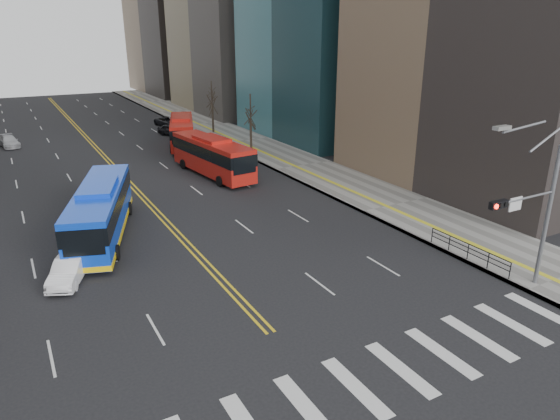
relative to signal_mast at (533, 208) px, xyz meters
name	(u,v)px	position (x,y,z in m)	size (l,w,h in m)	color
ground	(331,397)	(-13.77, -2.00, -4.86)	(220.00, 220.00, 0.00)	black
sidewalk_right	(245,141)	(3.73, 43.00, -4.78)	(7.00, 130.00, 0.15)	slate
crosswalk	(331,397)	(-13.77, -2.00, -4.85)	(26.70, 4.00, 0.01)	silver
centerline	(90,141)	(-13.77, 53.00, -4.85)	(0.55, 100.00, 0.01)	gold
signal_mast	(533,208)	(0.00, 0.00, 0.00)	(5.37, 0.37, 9.39)	gray
pedestrian_railing	(468,249)	(0.53, 4.00, -4.03)	(0.06, 6.06, 1.02)	black
street_trees	(36,137)	(-20.94, 32.55, 0.02)	(35.20, 47.20, 7.60)	#31281E
blue_bus	(101,209)	(-18.35, 19.09, -2.89)	(6.72, 13.19, 3.76)	blue
red_bus_near	(212,154)	(-5.85, 30.03, -2.75)	(4.14, 12.27, 3.79)	red
red_bus_far	(182,130)	(-4.15, 44.19, -2.82)	(6.26, 11.84, 3.66)	red
car_white	(69,270)	(-21.33, 13.17, -4.17)	(1.46, 4.17, 1.38)	white
car_dark_mid	(172,130)	(-3.30, 51.15, -4.10)	(1.80, 4.47, 1.52)	black
car_silver	(9,142)	(-22.93, 54.01, -4.18)	(1.89, 4.64, 1.35)	#AEAFB4
car_dark_far	(168,122)	(-1.68, 58.51, -4.19)	(2.21, 4.79, 1.33)	black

